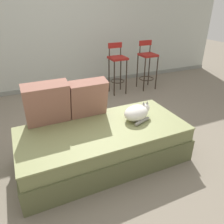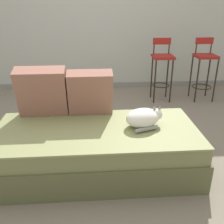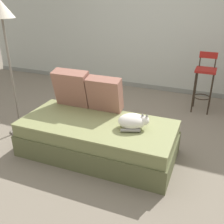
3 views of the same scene
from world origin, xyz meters
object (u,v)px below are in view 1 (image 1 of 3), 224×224
Objects in this scene: couch at (104,144)px; bar_stool_near_window at (117,64)px; throw_pillow_middle at (88,98)px; bar_stool_by_doorway at (147,62)px; cat at (137,113)px; throw_pillow_corner at (47,104)px.

couch is 2.18m from bar_stool_near_window.
bar_stool_by_doorway is (1.77, 1.54, -0.11)m from throw_pillow_middle.
throw_pillow_middle is at bearing 147.81° from cat.
bar_stool_by_doorway is at bearing 34.56° from throw_pillow_corner.
bar_stool_near_window reaches higher than cat.
cat is at bearing -17.45° from throw_pillow_corner.
throw_pillow_corner is 0.52× the size of bar_stool_by_doorway.
couch is 0.56m from throw_pillow_middle.
throw_pillow_corner is 2.73m from bar_stool_by_doorway.
bar_stool_near_window reaches higher than throw_pillow_corner.
cat is at bearing -124.72° from bar_stool_by_doorway.
couch is at bearing -132.50° from bar_stool_by_doorway.
throw_pillow_middle reaches higher than couch.
couch is at bearing -81.22° from throw_pillow_middle.
bar_stool_near_window and bar_stool_by_doorway have the same top height.
bar_stool_by_doorway is at bearing -0.06° from bar_stool_near_window.
bar_stool_near_window reaches higher than couch.
bar_stool_by_doorway is at bearing 47.50° from couch.
throw_pillow_corner is at bearing 147.50° from couch.
throw_pillow_middle is 2.35m from bar_stool_by_doorway.
cat is (0.44, 0.03, 0.30)m from couch.
couch is 2.57m from bar_stool_by_doorway.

